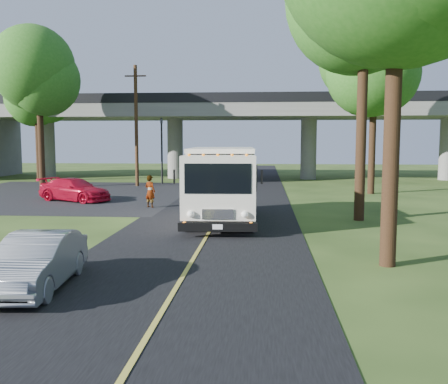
# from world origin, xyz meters

# --- Properties ---
(ground) EXTENTS (120.00, 120.00, 0.00)m
(ground) POSITION_xyz_m (0.00, 0.00, 0.00)
(ground) COLOR #2C4217
(ground) RESTS_ON ground
(road) EXTENTS (7.00, 90.00, 0.02)m
(road) POSITION_xyz_m (0.00, 10.00, 0.01)
(road) COLOR black
(road) RESTS_ON ground
(parking_lot) EXTENTS (16.00, 18.00, 0.01)m
(parking_lot) POSITION_xyz_m (-11.00, 18.00, 0.01)
(parking_lot) COLOR black
(parking_lot) RESTS_ON ground
(lane_line) EXTENTS (0.12, 90.00, 0.01)m
(lane_line) POSITION_xyz_m (0.00, 10.00, 0.03)
(lane_line) COLOR gold
(lane_line) RESTS_ON road
(overpass) EXTENTS (54.00, 10.00, 7.30)m
(overpass) POSITION_xyz_m (0.00, 32.00, 4.56)
(overpass) COLOR slate
(overpass) RESTS_ON ground
(traffic_signal) EXTENTS (0.18, 0.22, 5.20)m
(traffic_signal) POSITION_xyz_m (-6.00, 26.00, 3.20)
(traffic_signal) COLOR black
(traffic_signal) RESTS_ON ground
(utility_pole) EXTENTS (1.60, 0.26, 9.00)m
(utility_pole) POSITION_xyz_m (-7.50, 24.00, 4.59)
(utility_pole) COLOR #472D19
(utility_pole) RESTS_ON ground
(tree_right_far) EXTENTS (5.77, 5.67, 10.99)m
(tree_right_far) POSITION_xyz_m (9.21, 19.84, 8.30)
(tree_right_far) COLOR #382314
(tree_right_far) RESTS_ON ground
(tree_left_lot) EXTENTS (5.60, 5.50, 10.50)m
(tree_left_lot) POSITION_xyz_m (-13.79, 21.84, 7.90)
(tree_left_lot) COLOR #382314
(tree_left_lot) RESTS_ON ground
(tree_left_far) EXTENTS (5.26, 5.16, 9.89)m
(tree_left_far) POSITION_xyz_m (-16.79, 27.84, 7.45)
(tree_left_far) COLOR #382314
(tree_left_far) RESTS_ON ground
(step_van) EXTENTS (3.10, 7.62, 3.15)m
(step_van) POSITION_xyz_m (0.26, 8.04, 1.71)
(step_van) COLOR silver
(step_van) RESTS_ON ground
(red_sedan) EXTENTS (4.86, 3.48, 1.31)m
(red_sedan) POSITION_xyz_m (-8.75, 14.67, 0.65)
(red_sedan) COLOR #B30B23
(red_sedan) RESTS_ON ground
(silver_sedan) EXTENTS (1.70, 4.03, 1.30)m
(silver_sedan) POSITION_xyz_m (-3.27, -1.84, 0.65)
(silver_sedan) COLOR gray
(silver_sedan) RESTS_ON ground
(pedestrian) EXTENTS (0.73, 0.65, 1.69)m
(pedestrian) POSITION_xyz_m (-3.80, 12.25, 0.84)
(pedestrian) COLOR gray
(pedestrian) RESTS_ON ground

